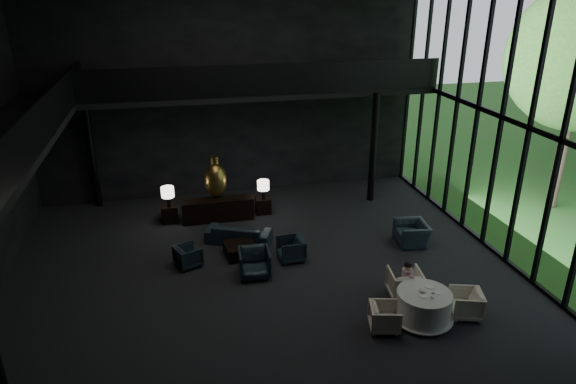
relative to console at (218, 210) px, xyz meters
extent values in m
cube|color=black|center=(0.91, -3.48, -0.38)|extent=(14.00, 12.00, 0.02)
cube|color=black|center=(0.91, 2.52, 3.62)|extent=(14.00, 0.04, 8.00)
cube|color=black|center=(0.91, -9.48, 3.62)|extent=(14.00, 0.04, 8.00)
cube|color=black|center=(-5.09, -3.48, 3.62)|extent=(2.00, 12.00, 0.25)
cube|color=black|center=(1.91, 1.52, 3.62)|extent=(12.00, 2.00, 0.25)
cube|color=black|center=(-4.09, -3.48, 4.22)|extent=(0.06, 12.00, 1.00)
cube|color=black|center=(1.91, 0.52, 4.22)|extent=(12.00, 0.06, 1.00)
cylinder|color=black|center=(-4.09, 2.22, 1.62)|extent=(0.24, 0.24, 4.00)
cylinder|color=black|center=(5.71, 0.52, 1.62)|extent=(0.24, 0.24, 4.00)
cylinder|color=#382D23|center=(11.91, -1.48, 2.07)|extent=(0.36, 0.36, 4.90)
cube|color=black|center=(0.00, 0.00, 0.00)|extent=(2.39, 0.54, 0.76)
ellipsoid|color=#9A611D|center=(0.00, 0.26, 0.98)|extent=(0.77, 0.77, 1.19)
cylinder|color=#9A611D|center=(0.00, 0.26, 1.69)|extent=(0.26, 0.26, 0.24)
cube|color=black|center=(-1.60, 0.24, -0.08)|extent=(0.54, 0.54, 0.60)
cylinder|color=black|center=(-1.60, 0.09, 0.40)|extent=(0.13, 0.13, 0.37)
cylinder|color=white|center=(-1.60, 0.09, 0.76)|extent=(0.42, 0.42, 0.34)
cube|color=black|center=(1.60, 0.25, -0.10)|extent=(0.51, 0.51, 0.56)
cylinder|color=black|center=(1.60, 0.13, 0.36)|extent=(0.12, 0.12, 0.36)
cylinder|color=white|center=(1.60, 0.13, 0.70)|extent=(0.41, 0.41, 0.33)
imported|color=#172F3D|center=(0.46, -1.74, 0.00)|extent=(1.98, 1.31, 0.75)
imported|color=black|center=(-1.13, -2.87, -0.08)|extent=(0.73, 0.75, 0.60)
imported|color=black|center=(1.79, -3.19, -0.01)|extent=(0.69, 0.73, 0.73)
imported|color=#1A3344|center=(0.62, -3.83, 0.09)|extent=(0.97, 0.92, 0.95)
imported|color=#17323D|center=(5.66, -3.03, 0.06)|extent=(0.76, 1.07, 0.88)
cube|color=black|center=(0.38, -2.63, -0.19)|extent=(0.95, 0.95, 0.38)
cylinder|color=white|center=(4.20, -6.70, -0.01)|extent=(1.30, 1.30, 0.75)
cone|color=white|center=(4.20, -6.70, -0.33)|extent=(1.47, 1.47, 0.10)
imported|color=silver|center=(4.21, -5.68, 0.06)|extent=(0.96, 0.91, 0.88)
imported|color=beige|center=(5.28, -6.78, -0.03)|extent=(0.82, 0.85, 0.71)
imported|color=beige|center=(3.17, -6.83, -0.06)|extent=(0.71, 0.74, 0.63)
cylinder|color=#C797AC|center=(4.20, -5.78, 0.27)|extent=(0.28, 0.28, 0.40)
sphere|color=#D8A884|center=(4.20, -5.78, 0.57)|extent=(0.20, 0.20, 0.20)
ellipsoid|color=black|center=(4.20, -5.78, 0.60)|extent=(0.21, 0.21, 0.14)
cylinder|color=white|center=(4.11, -6.80, 0.38)|extent=(0.25, 0.25, 0.01)
cylinder|color=white|center=(4.44, -6.50, 0.38)|extent=(0.21, 0.21, 0.01)
cylinder|color=white|center=(4.50, -6.77, 0.38)|extent=(0.16, 0.16, 0.01)
cylinder|color=white|center=(4.37, -6.78, 0.41)|extent=(0.09, 0.09, 0.05)
ellipsoid|color=white|center=(4.16, -6.67, 0.41)|extent=(0.17, 0.17, 0.08)
cylinder|color=#99999E|center=(4.25, -6.96, 0.41)|extent=(0.08, 0.08, 0.07)
camera|label=1|loc=(-1.24, -15.97, 7.13)|focal=32.00mm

